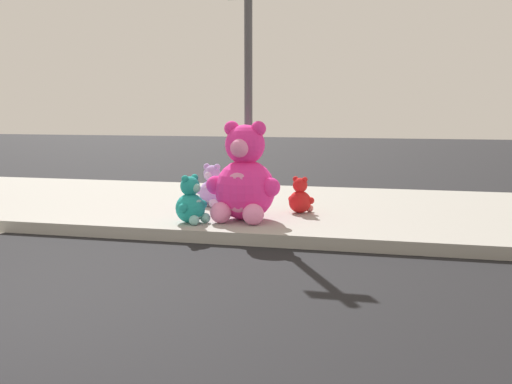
{
  "coord_description": "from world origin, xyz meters",
  "views": [
    {
      "loc": [
        3.09,
        -3.54,
        1.56
      ],
      "look_at": [
        1.31,
        3.6,
        0.55
      ],
      "focal_mm": 42.14,
      "sensor_mm": 36.0,
      "label": 1
    }
  ],
  "objects_px": {
    "sign_pole": "(248,88)",
    "plush_teal": "(191,204)",
    "plush_lavender": "(212,189)",
    "plush_pink_large": "(244,181)",
    "plush_red": "(300,198)"
  },
  "relations": [
    {
      "from": "plush_lavender",
      "to": "plush_teal",
      "type": "height_order",
      "value": "plush_lavender"
    },
    {
      "from": "plush_pink_large",
      "to": "sign_pole",
      "type": "bearing_deg",
      "value": 99.37
    },
    {
      "from": "plush_pink_large",
      "to": "plush_teal",
      "type": "distance_m",
      "value": 0.74
    },
    {
      "from": "plush_lavender",
      "to": "plush_teal",
      "type": "xyz_separation_m",
      "value": [
        0.18,
        -1.34,
        -0.01
      ]
    },
    {
      "from": "sign_pole",
      "to": "plush_lavender",
      "type": "xyz_separation_m",
      "value": [
        -0.67,
        0.4,
        -1.45
      ]
    },
    {
      "from": "sign_pole",
      "to": "plush_pink_large",
      "type": "relative_size",
      "value": 2.52
    },
    {
      "from": "plush_lavender",
      "to": "plush_teal",
      "type": "bearing_deg",
      "value": -82.51
    },
    {
      "from": "sign_pole",
      "to": "plush_teal",
      "type": "xyz_separation_m",
      "value": [
        -0.49,
        -0.94,
        -1.45
      ]
    },
    {
      "from": "sign_pole",
      "to": "plush_red",
      "type": "xyz_separation_m",
      "value": [
        0.7,
        0.13,
        -1.5
      ]
    },
    {
      "from": "sign_pole",
      "to": "plush_pink_large",
      "type": "bearing_deg",
      "value": -80.63
    },
    {
      "from": "plush_pink_large",
      "to": "plush_teal",
      "type": "bearing_deg",
      "value": -149.02
    },
    {
      "from": "sign_pole",
      "to": "plush_lavender",
      "type": "height_order",
      "value": "sign_pole"
    },
    {
      "from": "sign_pole",
      "to": "plush_teal",
      "type": "distance_m",
      "value": 1.8
    },
    {
      "from": "plush_teal",
      "to": "sign_pole",
      "type": "bearing_deg",
      "value": 62.36
    },
    {
      "from": "sign_pole",
      "to": "plush_red",
      "type": "bearing_deg",
      "value": 10.74
    }
  ]
}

